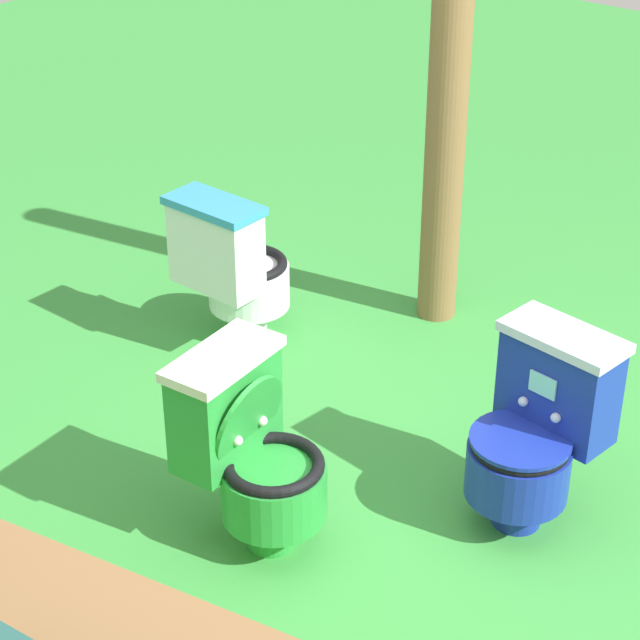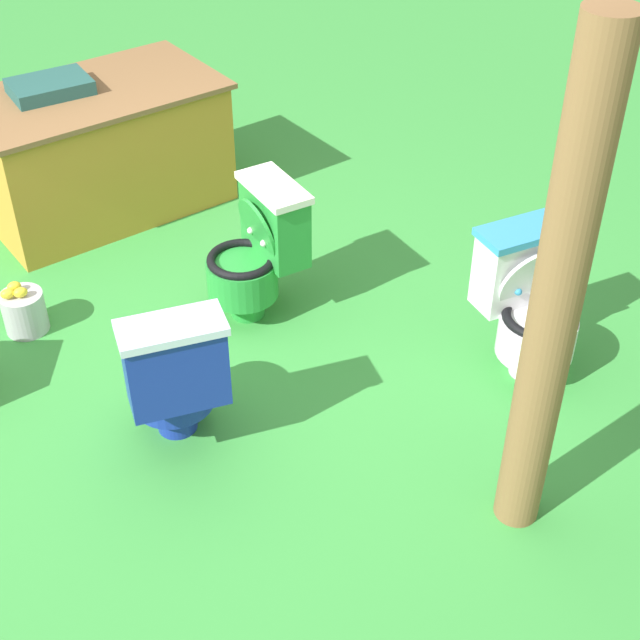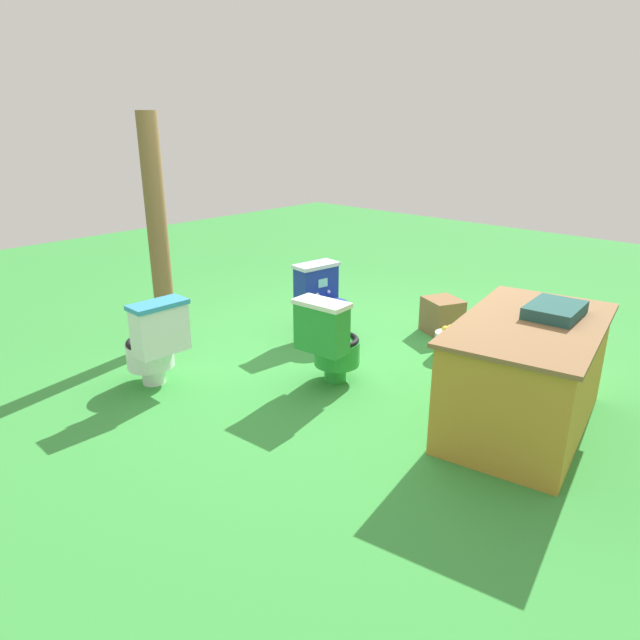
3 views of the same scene
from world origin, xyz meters
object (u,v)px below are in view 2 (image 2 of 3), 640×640
vendor_table (100,149)px  wooden_post (554,310)px  toilet_blue (173,375)px  lemon_bucket (24,311)px  toilet_green (257,251)px  toilet_white (528,302)px

vendor_table → wooden_post: 3.33m
toilet_blue → lemon_bucket: toilet_blue is taller
toilet_green → lemon_bucket: size_ratio=2.63×
toilet_blue → wooden_post: size_ratio=0.35×
toilet_white → lemon_bucket: toilet_white is taller
wooden_post → toilet_green: bearing=102.2°
toilet_green → wooden_post: bearing=-172.0°
toilet_green → lemon_bucket: (-1.15, 0.39, -0.26)m
toilet_green → vendor_table: size_ratio=0.46×
vendor_table → lemon_bucket: size_ratio=5.75×
wooden_post → toilet_white: bearing=52.8°
lemon_bucket → wooden_post: bearing=-54.5°
toilet_white → wooden_post: wooden_post is taller
toilet_blue → lemon_bucket: bearing=119.1°
vendor_table → wooden_post: size_ratio=0.76×
toilet_white → lemon_bucket: 2.53m
toilet_green → toilet_white: size_ratio=1.00×
toilet_green → lemon_bucket: 1.24m
vendor_table → wooden_post: (0.79, -3.17, 0.65)m
toilet_white → wooden_post: size_ratio=0.35×
toilet_green → lemon_bucket: bearing=67.1°
wooden_post → lemon_bucket: bearing=125.5°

